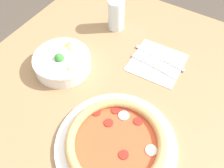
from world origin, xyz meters
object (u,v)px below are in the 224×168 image
object	(u,v)px
bowl	(62,61)
fork	(154,67)
knife	(162,59)
glass	(116,15)
pizza	(116,143)

from	to	relation	value
bowl	fork	world-z (taller)	bowl
knife	glass	bearing A→B (deg)	-9.77
knife	glass	xyz separation A→B (m)	(0.07, 0.22, 0.05)
pizza	knife	xyz separation A→B (m)	(0.35, 0.03, -0.01)
glass	bowl	bearing A→B (deg)	171.03
fork	glass	bearing A→B (deg)	-20.55
bowl	glass	world-z (taller)	glass
pizza	bowl	world-z (taller)	bowl
bowl	glass	xyz separation A→B (m)	(0.27, -0.04, 0.03)
pizza	fork	world-z (taller)	pizza
knife	bowl	bearing A→B (deg)	44.08
fork	glass	distance (m)	0.25
pizza	glass	world-z (taller)	glass
fork	glass	xyz separation A→B (m)	(0.11, 0.22, 0.05)
fork	glass	world-z (taller)	glass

